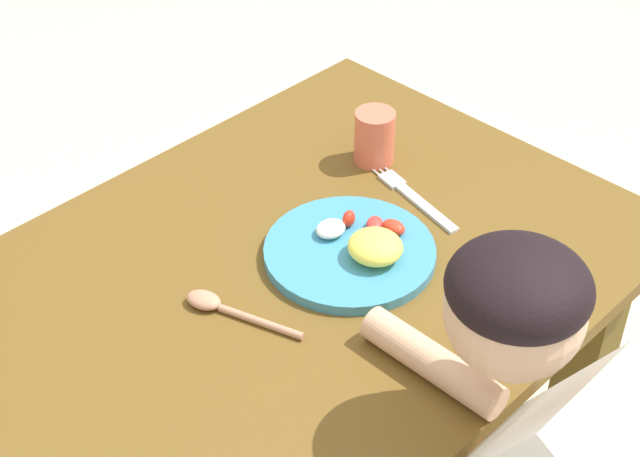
# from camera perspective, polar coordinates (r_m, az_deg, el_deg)

# --- Properties ---
(dining_table) EXTENTS (1.04, 0.78, 0.67)m
(dining_table) POSITION_cam_1_polar(r_m,az_deg,el_deg) (1.59, -1.12, -6.32)
(dining_table) COLOR brown
(dining_table) RESTS_ON ground_plane
(plate) EXTENTS (0.26, 0.26, 0.06)m
(plate) POSITION_cam_1_polar(r_m,az_deg,el_deg) (1.49, 2.02, -1.25)
(plate) COLOR teal
(plate) RESTS_ON dining_table
(fork) EXTENTS (0.07, 0.23, 0.01)m
(fork) POSITION_cam_1_polar(r_m,az_deg,el_deg) (1.62, 5.44, 1.85)
(fork) COLOR silver
(fork) RESTS_ON dining_table
(spoon) EXTENTS (0.08, 0.19, 0.02)m
(spoon) POSITION_cam_1_polar(r_m,az_deg,el_deg) (1.41, -5.76, -4.56)
(spoon) COLOR tan
(spoon) RESTS_ON dining_table
(drinking_cup) EXTENTS (0.07, 0.07, 0.10)m
(drinking_cup) POSITION_cam_1_polar(r_m,az_deg,el_deg) (1.68, 3.19, 5.35)
(drinking_cup) COLOR #E6694F
(drinking_cup) RESTS_ON dining_table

